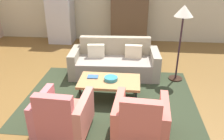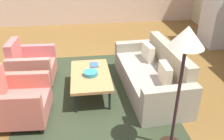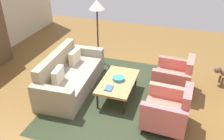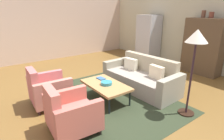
% 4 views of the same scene
% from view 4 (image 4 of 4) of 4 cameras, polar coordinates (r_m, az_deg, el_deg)
% --- Properties ---
extents(ground_plane, '(10.31, 10.31, 0.00)m').
position_cam_4_polar(ground_plane, '(4.53, -4.90, -8.62)').
color(ground_plane, brown).
extents(wall_back, '(8.59, 0.12, 2.80)m').
position_cam_4_polar(wall_back, '(7.14, 25.01, 11.53)').
color(wall_back, beige).
rests_on(wall_back, ground).
extents(wall_left, '(0.12, 8.29, 2.80)m').
position_cam_4_polar(wall_left, '(8.06, -21.84, 12.53)').
color(wall_left, beige).
rests_on(wall_left, ground).
extents(area_rug, '(3.40, 2.60, 0.01)m').
position_cam_4_polar(area_rug, '(4.42, -1.38, -9.17)').
color(area_rug, '#2A3421').
rests_on(area_rug, ground).
extents(couch, '(2.14, 1.01, 0.86)m').
position_cam_4_polar(couch, '(4.99, 9.34, -2.54)').
color(couch, gray).
rests_on(couch, ground).
extents(coffee_table, '(1.20, 0.70, 0.41)m').
position_cam_4_polar(coffee_table, '(4.24, -1.97, -4.87)').
color(coffee_table, black).
rests_on(coffee_table, ground).
extents(armchair_left, '(0.84, 0.84, 0.88)m').
position_cam_4_polar(armchair_left, '(4.31, -19.66, -6.09)').
color(armchair_left, '#3A2017').
rests_on(armchair_left, ground).
extents(armchair_right, '(0.85, 0.85, 0.88)m').
position_cam_4_polar(armchair_right, '(3.29, -13.21, -13.40)').
color(armchair_right, '#2D1F22').
rests_on(armchair_right, ground).
extents(fruit_bowl, '(0.26, 0.26, 0.07)m').
position_cam_4_polar(fruit_bowl, '(4.19, -1.74, -4.11)').
color(fruit_bowl, teal).
rests_on(fruit_bowl, coffee_table).
extents(book_stack, '(0.22, 0.16, 0.02)m').
position_cam_4_polar(book_stack, '(4.53, -3.48, -2.63)').
color(book_stack, '#315D91').
rests_on(book_stack, coffee_table).
extents(cabinet, '(1.20, 0.51, 1.80)m').
position_cam_4_polar(cabinet, '(6.67, 26.65, 6.55)').
color(cabinet, brown).
rests_on(cabinet, ground).
extents(vase_tall, '(0.13, 0.13, 0.23)m').
position_cam_4_polar(vase_tall, '(6.64, 26.75, 15.37)').
color(vase_tall, brown).
rests_on(vase_tall, cabinet).
extents(vase_round, '(0.15, 0.15, 0.18)m').
position_cam_4_polar(vase_round, '(6.53, 28.70, 14.87)').
color(vase_round, brown).
rests_on(vase_round, cabinet).
extents(refrigerator, '(0.80, 0.73, 1.85)m').
position_cam_4_polar(refrigerator, '(7.89, 11.29, 9.89)').
color(refrigerator, '#B7BABF').
rests_on(refrigerator, ground).
extents(floor_lamp, '(0.40, 0.40, 1.72)m').
position_cam_4_polar(floor_lamp, '(3.70, 24.77, 7.26)').
color(floor_lamp, black).
rests_on(floor_lamp, ground).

